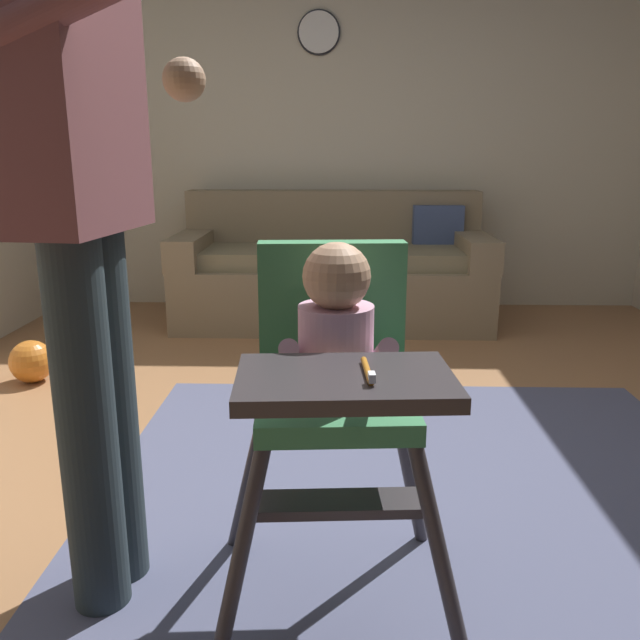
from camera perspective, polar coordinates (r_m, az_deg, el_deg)
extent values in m
cube|color=#9A6B44|center=(2.49, 2.82, -13.44)|extent=(5.90, 6.79, 0.10)
cube|color=beige|center=(4.83, 2.47, 17.79)|extent=(5.10, 0.06, 2.78)
cube|color=#4E526F|center=(2.18, 9.66, -16.52)|extent=(2.20, 2.33, 0.01)
cube|color=#7D6C52|center=(4.34, 1.06, 2.38)|extent=(2.03, 0.84, 0.40)
cube|color=#7D6C52|center=(4.60, 1.14, 8.50)|extent=(2.03, 0.22, 0.46)
cube|color=#7D6C52|center=(4.40, -11.15, 6.23)|extent=(0.20, 0.84, 0.20)
cube|color=#7D6C52|center=(4.38, 13.37, 6.08)|extent=(0.20, 0.84, 0.20)
cube|color=#776D50|center=(4.27, -4.84, 5.61)|extent=(0.80, 0.60, 0.11)
cube|color=#776D50|center=(4.26, 7.00, 5.53)|extent=(0.80, 0.60, 0.11)
cube|color=#3D4C75|center=(4.52, 10.32, 7.78)|extent=(0.34, 0.11, 0.34)
cylinder|color=#353033|center=(1.47, -7.38, -21.27)|extent=(0.16, 0.18, 0.53)
cylinder|color=#353033|center=(1.50, 10.80, -20.70)|extent=(0.18, 0.16, 0.53)
cylinder|color=#353033|center=(1.85, -6.17, -13.25)|extent=(0.18, 0.16, 0.53)
cylinder|color=#353033|center=(1.87, 7.77, -12.97)|extent=(0.16, 0.18, 0.53)
cube|color=#3C8352|center=(1.52, 1.32, -7.53)|extent=(0.38, 0.38, 0.05)
cube|color=#3C8352|center=(1.61, 1.04, 0.94)|extent=(0.36, 0.09, 0.34)
cube|color=#353033|center=(1.20, 2.22, -5.45)|extent=(0.42, 0.29, 0.03)
cube|color=#353033|center=(1.51, 1.54, -15.93)|extent=(0.41, 0.13, 0.02)
cylinder|color=#D7A4C0|center=(1.46, 1.40, -2.92)|extent=(0.18, 0.18, 0.22)
sphere|color=tan|center=(1.41, 1.47, 3.87)|extent=(0.15, 0.15, 0.15)
cylinder|color=#D7A4C0|center=(1.42, -2.75, -3.03)|extent=(0.05, 0.15, 0.10)
cylinder|color=#D7A4C0|center=(1.43, 5.72, -2.92)|extent=(0.05, 0.15, 0.10)
cylinder|color=#C67A23|center=(1.19, 4.27, -4.47)|extent=(0.02, 0.13, 0.01)
cube|color=white|center=(1.13, 4.59, -5.05)|extent=(0.01, 0.02, 0.02)
cylinder|color=#283338|center=(1.67, -19.85, -9.23)|extent=(0.14, 0.14, 0.95)
cylinder|color=#283338|center=(1.77, -18.08, -7.73)|extent=(0.14, 0.14, 0.95)
cube|color=brown|center=(1.59, -21.35, 18.23)|extent=(0.24, 0.42, 0.61)
sphere|color=tan|center=(1.30, -11.90, 20.05)|extent=(0.08, 0.08, 0.08)
cylinder|color=brown|center=(1.81, -17.56, 18.00)|extent=(0.07, 0.07, 0.55)
sphere|color=orange|center=(3.54, -24.13, -3.36)|extent=(0.21, 0.21, 0.21)
cylinder|color=white|center=(4.84, -0.11, 24.06)|extent=(0.27, 0.03, 0.27)
cylinder|color=black|center=(4.86, -0.10, 24.03)|extent=(0.30, 0.02, 0.30)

